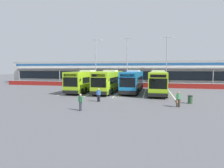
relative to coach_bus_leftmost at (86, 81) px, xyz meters
name	(u,v)px	position (x,y,z in m)	size (l,w,h in m)	color
ground_plane	(113,97)	(6.19, -5.80, -1.79)	(200.00, 200.00, 0.00)	#56565B
terminal_building	(133,72)	(6.19, 21.10, 1.23)	(70.00, 13.00, 6.00)	silver
red_barrier_wall	(127,85)	(6.19, 8.70, -1.23)	(60.00, 0.40, 1.10)	maroon
coach_bus_leftmost	(86,81)	(0.00, 0.00, 0.00)	(3.18, 12.22, 3.78)	#9ED11E
coach_bus_left_centre	(109,82)	(4.33, -0.17, 0.00)	(3.18, 12.22, 3.78)	#9ED11E
coach_bus_centre	(133,81)	(8.28, 0.95, 0.00)	(3.18, 12.22, 3.78)	#1972B7
coach_bus_right_centre	(158,82)	(12.49, -0.38, 0.00)	(3.18, 12.22, 3.78)	#9ED11E
bay_stripe_far_west	(75,91)	(-2.21, 0.20, -1.78)	(0.14, 13.00, 0.01)	silver
bay_stripe_west	(97,91)	(1.99, 0.20, -1.78)	(0.14, 13.00, 0.01)	silver
bay_stripe_mid_west	(120,92)	(6.19, 0.20, -1.78)	(0.14, 13.00, 0.01)	silver
bay_stripe_centre	(145,93)	(10.39, 0.20, -1.78)	(0.14, 13.00, 0.01)	silver
bay_stripe_mid_east	(171,93)	(14.59, 0.20, -1.78)	(0.14, 13.00, 0.01)	silver
pedestrian_with_handbag	(178,99)	(14.23, -10.99, -0.93)	(0.59, 0.54, 1.62)	#4C4238
pedestrian_in_dark_coat	(81,102)	(4.90, -14.63, -0.91)	(0.52, 0.40, 1.62)	#33333D
pedestrian_child	(99,95)	(5.22, -9.68, -0.91)	(0.48, 0.41, 1.62)	black
lamp_post_west	(96,59)	(-1.70, 11.31, 4.50)	(3.24, 0.28, 11.00)	#9E9EA3
lamp_post_centre	(127,59)	(5.93, 11.02, 4.50)	(3.24, 0.28, 11.00)	#9E9EA3
lamp_post_east	(167,58)	(14.64, 11.39, 4.50)	(3.24, 0.28, 11.00)	#9E9EA3
litter_bin	(190,99)	(15.86, -8.60, -1.32)	(0.54, 0.54, 0.93)	#2D5133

